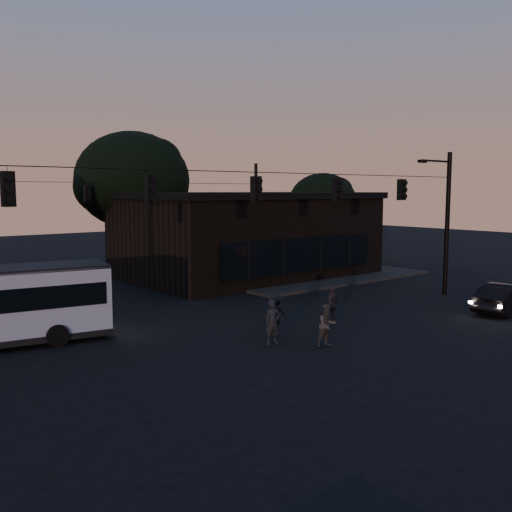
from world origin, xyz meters
TOP-DOWN VIEW (x-y plane):
  - ground at (0.00, 0.00)m, footprint 120.00×120.00m
  - sidewalk_far_right at (12.00, 14.00)m, footprint 14.00×10.00m
  - building at (9.00, 15.97)m, footprint 15.40×10.41m
  - tree_behind at (4.00, 22.00)m, footprint 7.60×7.60m
  - tree_right at (18.00, 18.00)m, footprint 5.20×5.20m
  - signal_rig_near at (0.00, 4.00)m, footprint 26.24×0.30m
  - signal_rig_far at (0.00, 20.00)m, footprint 26.24×0.30m
  - car at (11.11, -0.35)m, footprint 4.14×1.67m
  - pedestrian_a at (-0.63, 2.28)m, footprint 0.64×0.48m
  - pedestrian_b at (0.64, 0.81)m, footprint 0.84×0.71m
  - pedestrian_c at (3.24, 3.01)m, footprint 1.03×0.73m
  - pedestrian_d at (0.21, 3.10)m, footprint 1.20×0.95m

SIDE VIEW (x-z plane):
  - ground at x=0.00m, z-range 0.00..0.00m
  - sidewalk_far_right at x=12.00m, z-range 0.00..0.15m
  - car at x=11.11m, z-range 0.00..1.34m
  - pedestrian_b at x=0.64m, z-range 0.00..1.54m
  - pedestrian_a at x=-0.63m, z-range 0.00..1.61m
  - pedestrian_d at x=0.21m, z-range 0.00..1.62m
  - pedestrian_c at x=3.24m, z-range 0.00..1.62m
  - building at x=9.00m, z-range 0.01..5.41m
  - signal_rig_far at x=0.00m, z-range 0.45..7.95m
  - signal_rig_near at x=0.00m, z-range 0.70..8.20m
  - tree_right at x=18.00m, z-range 1.20..8.06m
  - tree_behind at x=4.00m, z-range 1.48..10.91m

